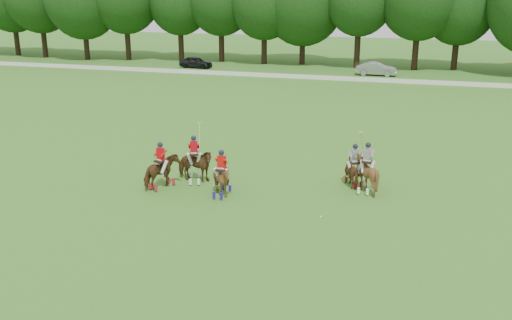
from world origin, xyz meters
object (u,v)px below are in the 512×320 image
(polo_red_b, at_px, (194,165))
(polo_ball, at_px, (321,217))
(polo_red_c, at_px, (222,180))
(polo_stripe_a, at_px, (354,171))
(car_left, at_px, (196,62))
(car_mid, at_px, (376,69))
(polo_stripe_b, at_px, (367,174))
(polo_red_a, at_px, (161,172))

(polo_red_b, relative_size, polo_ball, 32.57)
(polo_red_c, xyz_separation_m, polo_stripe_a, (5.72, 3.18, -0.04))
(polo_red_b, bearing_deg, car_left, 112.14)
(polo_red_c, bearing_deg, polo_ball, -14.83)
(car_mid, distance_m, polo_red_b, 38.78)
(polo_stripe_b, bearing_deg, polo_red_c, -158.32)
(car_left, height_order, polo_stripe_b, polo_stripe_b)
(car_mid, bearing_deg, polo_red_b, 170.83)
(polo_red_c, relative_size, polo_stripe_a, 1.05)
(polo_red_c, bearing_deg, car_mid, 84.86)
(polo_red_b, bearing_deg, polo_stripe_a, 12.31)
(car_left, bearing_deg, car_mid, -82.87)
(polo_red_a, distance_m, polo_stripe_a, 9.38)
(polo_stripe_a, bearing_deg, polo_red_c, -150.94)
(polo_red_b, bearing_deg, polo_ball, -22.07)
(car_left, distance_m, polo_red_a, 42.22)
(polo_red_a, bearing_deg, polo_ball, -10.53)
(polo_stripe_b, bearing_deg, car_left, 122.72)
(polo_red_a, relative_size, polo_stripe_a, 1.08)
(polo_red_b, xyz_separation_m, polo_ball, (6.90, -2.80, -0.82))
(car_left, bearing_deg, polo_red_a, -152.89)
(polo_red_a, distance_m, polo_stripe_b, 9.85)
(polo_red_b, distance_m, polo_stripe_a, 7.89)
(car_mid, height_order, polo_ball, car_mid)
(polo_red_c, distance_m, polo_ball, 5.14)
(polo_red_c, bearing_deg, polo_red_b, 143.00)
(car_left, height_order, polo_stripe_a, polo_stripe_a)
(car_mid, bearing_deg, car_left, 89.09)
(car_left, distance_m, polo_red_b, 41.44)
(car_mid, distance_m, polo_stripe_b, 37.44)
(car_mid, height_order, polo_red_a, polo_red_a)
(car_mid, relative_size, polo_red_c, 1.93)
(polo_ball, bearing_deg, polo_stripe_a, 79.74)
(car_mid, xyz_separation_m, polo_red_c, (-3.58, -39.88, 0.08))
(polo_red_c, relative_size, polo_ball, 24.84)
(polo_red_b, relative_size, polo_red_c, 1.31)
(polo_red_b, relative_size, polo_stripe_a, 1.38)
(car_mid, xyz_separation_m, polo_red_a, (-6.76, -39.68, 0.12))
(car_mid, distance_m, polo_ball, 41.21)
(polo_red_a, height_order, polo_stripe_b, polo_stripe_b)
(car_left, height_order, polo_red_b, polo_red_b)
(car_left, height_order, polo_ball, car_left)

